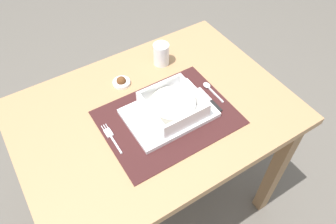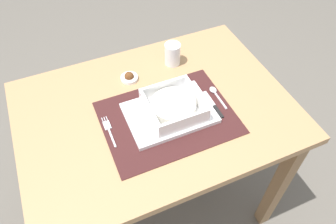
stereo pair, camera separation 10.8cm
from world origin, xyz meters
name	(u,v)px [view 2 (the right image)]	position (x,y,z in m)	size (l,w,h in m)	color
ground_plane	(160,199)	(0.00, 0.00, 0.00)	(6.00, 6.00, 0.00)	#59544C
dining_table	(156,127)	(0.00, 0.00, 0.60)	(0.95, 0.68, 0.71)	#A37A51
placemat	(168,117)	(0.02, -0.06, 0.71)	(0.44, 0.33, 0.00)	#381919
serving_plate	(169,113)	(0.03, -0.05, 0.72)	(0.29, 0.20, 0.02)	white
porridge_bowl	(173,106)	(0.05, -0.05, 0.75)	(0.18, 0.18, 0.06)	white
fork	(109,129)	(-0.18, -0.03, 0.71)	(0.02, 0.13, 0.00)	silver
spoon	(215,92)	(0.22, -0.02, 0.72)	(0.02, 0.11, 0.01)	silver
butter_knife	(214,106)	(0.19, -0.08, 0.71)	(0.01, 0.13, 0.01)	black
bread_knife	(206,102)	(0.17, -0.05, 0.71)	(0.01, 0.13, 0.01)	#59331E
drinking_glass	(173,55)	(0.15, 0.20, 0.75)	(0.06, 0.06, 0.09)	white
condiment_saucer	(129,77)	(-0.04, 0.18, 0.72)	(0.06, 0.06, 0.04)	white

